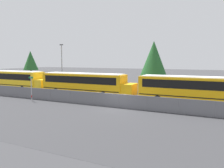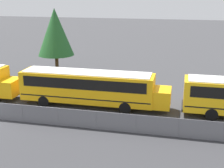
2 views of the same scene
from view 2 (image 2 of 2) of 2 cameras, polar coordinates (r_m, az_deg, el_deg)
The scene contains 2 objects.
school_bus_3 at distance 28.43m, azimuth -4.04°, elevation -0.34°, with size 13.79×2.59×3.24m.
tree_2 at distance 40.41m, azimuth -10.33°, elevation 9.33°, with size 4.54×4.54×8.23m.
Camera 2 is at (15.41, -21.19, 10.22)m, focal length 50.00 mm.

